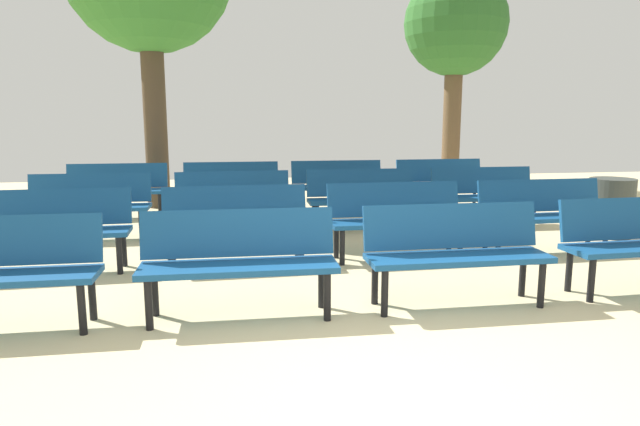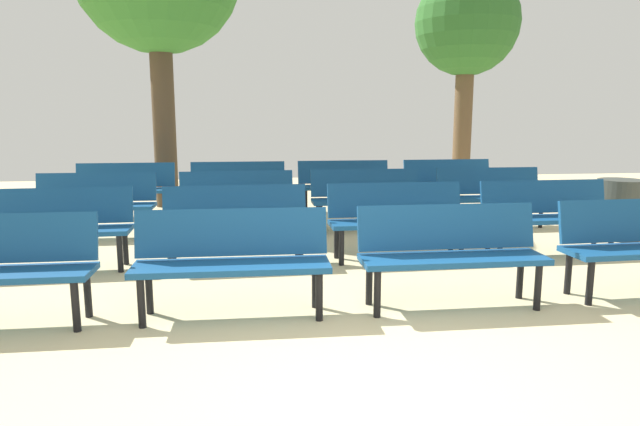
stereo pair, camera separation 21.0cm
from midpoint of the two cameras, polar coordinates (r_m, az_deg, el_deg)
ground_plane at (r=3.49m, az=8.78°, el=-18.25°), size 24.00×24.00×0.00m
bench_r0_c1 at (r=4.64m, az=-7.75°, el=-4.36°), size 1.61×0.50×0.87m
bench_r0_c2 at (r=4.98m, az=14.46°, el=-3.58°), size 1.60×0.48×0.87m
bench_r1_c0 at (r=6.56m, az=-24.82°, el=-1.00°), size 1.62×0.54×0.87m
bench_r1_c1 at (r=6.23m, az=-7.72°, el=-0.69°), size 1.61×0.53×0.87m
bench_r1_c2 at (r=6.51m, az=8.87°, el=-0.27°), size 1.61×0.51×0.87m
bench_r1_c3 at (r=7.26m, az=23.14°, el=0.10°), size 1.61×0.51×0.87m
bench_r2_c0 at (r=8.14m, az=-21.44°, el=1.19°), size 1.60×0.50×0.87m
bench_r2_c1 at (r=7.90m, az=-7.75°, el=1.54°), size 1.62×0.55×0.87m
bench_r2_c2 at (r=8.14m, az=5.50°, el=1.83°), size 1.60×0.49×0.87m
bench_r2_c3 at (r=8.77m, az=17.79°, el=1.98°), size 1.60×0.48×0.87m
bench_r3_c0 at (r=9.72m, az=-18.84°, el=2.66°), size 1.60×0.48×0.87m
bench_r3_c1 at (r=9.55m, az=-7.80°, el=2.97°), size 1.60×0.50×0.87m
bench_r3_c2 at (r=9.72m, az=3.12°, el=3.17°), size 1.60×0.49×0.87m
bench_r3_c3 at (r=10.25m, az=13.69°, el=3.25°), size 1.61×0.51×0.87m
tree_1 at (r=13.69m, az=15.33°, el=17.99°), size 2.35×2.35×4.91m
trash_bin at (r=8.59m, az=29.01°, el=0.36°), size 0.60×0.60×0.80m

